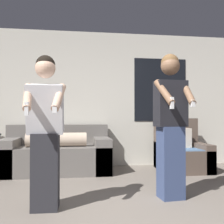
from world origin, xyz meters
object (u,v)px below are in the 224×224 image
(couch, at_px, (57,154))
(armchair, at_px, (181,153))
(person_left, at_px, (45,130))
(person_right, at_px, (171,122))

(couch, bearing_deg, armchair, -2.91)
(armchair, bearing_deg, couch, 177.09)
(couch, height_order, person_left, person_left)
(person_left, relative_size, person_right, 0.93)
(armchair, distance_m, person_left, 2.95)
(couch, xyz_separation_m, armchair, (2.28, -0.12, -0.01))
(couch, bearing_deg, person_left, -89.73)
(couch, xyz_separation_m, person_left, (0.01, -1.92, 0.53))
(couch, relative_size, armchair, 1.95)
(armchair, distance_m, person_right, 1.89)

